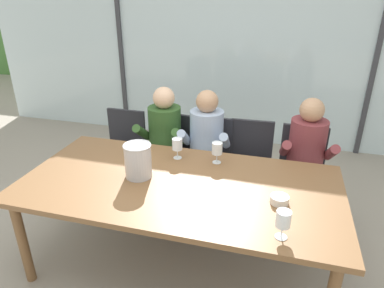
{
  "coord_description": "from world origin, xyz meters",
  "views": [
    {
      "loc": [
        0.66,
        -2.04,
        2.03
      ],
      "look_at": [
        0.0,
        0.35,
        0.9
      ],
      "focal_mm": 32.07,
      "sensor_mm": 36.0,
      "label": 1
    }
  ],
  "objects_px": {
    "wine_glass_near_bucket": "(217,149)",
    "wine_glass_center_pour": "(177,145)",
    "chair_near_curtain": "(124,145)",
    "wine_glass_by_left_taster": "(283,220)",
    "tasting_bowl": "(279,199)",
    "chair_right_of_center": "(250,159)",
    "person_pale_blue_shirt": "(205,145)",
    "chair_near_window_right": "(301,166)",
    "chair_left_of_center": "(170,150)",
    "ice_bucket_primary": "(138,160)",
    "person_maroon_top": "(306,156)",
    "chair_center": "(209,155)",
    "dining_table": "(179,190)",
    "person_olive_shirt": "(163,140)"
  },
  "relations": [
    {
      "from": "person_olive_shirt",
      "to": "ice_bucket_primary",
      "type": "relative_size",
      "value": 4.63
    },
    {
      "from": "person_pale_blue_shirt",
      "to": "wine_glass_center_pour",
      "type": "bearing_deg",
      "value": -108.43
    },
    {
      "from": "person_pale_blue_shirt",
      "to": "wine_glass_near_bucket",
      "type": "height_order",
      "value": "person_pale_blue_shirt"
    },
    {
      "from": "wine_glass_by_left_taster",
      "to": "wine_glass_center_pour",
      "type": "relative_size",
      "value": 1.0
    },
    {
      "from": "chair_center",
      "to": "person_olive_shirt",
      "type": "height_order",
      "value": "person_olive_shirt"
    },
    {
      "from": "wine_glass_by_left_taster",
      "to": "wine_glass_near_bucket",
      "type": "distance_m",
      "value": 0.96
    },
    {
      "from": "chair_near_window_right",
      "to": "tasting_bowl",
      "type": "xyz_separation_m",
      "value": [
        -0.18,
        -1.06,
        0.27
      ]
    },
    {
      "from": "chair_near_curtain",
      "to": "person_olive_shirt",
      "type": "height_order",
      "value": "person_olive_shirt"
    },
    {
      "from": "person_maroon_top",
      "to": "wine_glass_center_pour",
      "type": "distance_m",
      "value": 1.16
    },
    {
      "from": "chair_center",
      "to": "chair_near_curtain",
      "type": "bearing_deg",
      "value": -176.84
    },
    {
      "from": "person_maroon_top",
      "to": "wine_glass_by_left_taster",
      "type": "bearing_deg",
      "value": -101.14
    },
    {
      "from": "chair_right_of_center",
      "to": "wine_glass_center_pour",
      "type": "bearing_deg",
      "value": -132.06
    },
    {
      "from": "chair_right_of_center",
      "to": "chair_near_curtain",
      "type": "bearing_deg",
      "value": 179.66
    },
    {
      "from": "chair_left_of_center",
      "to": "ice_bucket_primary",
      "type": "relative_size",
      "value": 3.39
    },
    {
      "from": "dining_table",
      "to": "tasting_bowl",
      "type": "xyz_separation_m",
      "value": [
        0.71,
        -0.07,
        0.09
      ]
    },
    {
      "from": "person_olive_shirt",
      "to": "tasting_bowl",
      "type": "height_order",
      "value": "person_olive_shirt"
    },
    {
      "from": "chair_near_curtain",
      "to": "wine_glass_by_left_taster",
      "type": "relative_size",
      "value": 5.0
    },
    {
      "from": "chair_near_curtain",
      "to": "wine_glass_by_left_taster",
      "type": "distance_m",
      "value": 2.19
    },
    {
      "from": "tasting_bowl",
      "to": "chair_right_of_center",
      "type": "bearing_deg",
      "value": 105.59
    },
    {
      "from": "person_pale_blue_shirt",
      "to": "chair_near_window_right",
      "type": "bearing_deg",
      "value": 5.21
    },
    {
      "from": "chair_right_of_center",
      "to": "chair_near_window_right",
      "type": "relative_size",
      "value": 1.0
    },
    {
      "from": "wine_glass_near_bucket",
      "to": "wine_glass_center_pour",
      "type": "height_order",
      "value": "same"
    },
    {
      "from": "chair_left_of_center",
      "to": "ice_bucket_primary",
      "type": "bearing_deg",
      "value": -77.17
    },
    {
      "from": "wine_glass_center_pour",
      "to": "chair_near_curtain",
      "type": "bearing_deg",
      "value": 143.15
    },
    {
      "from": "chair_near_window_right",
      "to": "person_olive_shirt",
      "type": "distance_m",
      "value": 1.34
    },
    {
      "from": "wine_glass_by_left_taster",
      "to": "ice_bucket_primary",
      "type": "bearing_deg",
      "value": 157.8
    },
    {
      "from": "wine_glass_near_bucket",
      "to": "wine_glass_center_pour",
      "type": "relative_size",
      "value": 1.0
    },
    {
      "from": "person_olive_shirt",
      "to": "wine_glass_near_bucket",
      "type": "bearing_deg",
      "value": -37.18
    },
    {
      "from": "chair_left_of_center",
      "to": "wine_glass_center_pour",
      "type": "relative_size",
      "value": 5.0
    },
    {
      "from": "person_maroon_top",
      "to": "chair_left_of_center",
      "type": "bearing_deg",
      "value": 170.55
    },
    {
      "from": "dining_table",
      "to": "chair_near_curtain",
      "type": "relative_size",
      "value": 2.64
    },
    {
      "from": "chair_left_of_center",
      "to": "chair_center",
      "type": "bearing_deg",
      "value": 7.16
    },
    {
      "from": "chair_right_of_center",
      "to": "wine_glass_by_left_taster",
      "type": "bearing_deg",
      "value": -79.19
    },
    {
      "from": "chair_near_curtain",
      "to": "ice_bucket_primary",
      "type": "bearing_deg",
      "value": -56.6
    },
    {
      "from": "chair_right_of_center",
      "to": "wine_glass_by_left_taster",
      "type": "distance_m",
      "value": 1.51
    },
    {
      "from": "person_maroon_top",
      "to": "wine_glass_center_pour",
      "type": "xyz_separation_m",
      "value": [
        -1.04,
        -0.47,
        0.19
      ]
    },
    {
      "from": "chair_center",
      "to": "chair_near_window_right",
      "type": "bearing_deg",
      "value": 1.79
    },
    {
      "from": "chair_near_curtain",
      "to": "person_pale_blue_shirt",
      "type": "distance_m",
      "value": 0.94
    },
    {
      "from": "chair_right_of_center",
      "to": "person_maroon_top",
      "type": "bearing_deg",
      "value": -20.08
    },
    {
      "from": "chair_near_curtain",
      "to": "chair_center",
      "type": "xyz_separation_m",
      "value": [
        0.93,
        0.02,
        0.0
      ]
    },
    {
      "from": "dining_table",
      "to": "person_olive_shirt",
      "type": "bearing_deg",
      "value": 117.26
    },
    {
      "from": "wine_glass_by_left_taster",
      "to": "wine_glass_center_pour",
      "type": "distance_m",
      "value": 1.17
    },
    {
      "from": "chair_near_curtain",
      "to": "chair_right_of_center",
      "type": "xyz_separation_m",
      "value": [
        1.33,
        0.04,
        0.0
      ]
    },
    {
      "from": "chair_right_of_center",
      "to": "ice_bucket_primary",
      "type": "bearing_deg",
      "value": -127.89
    },
    {
      "from": "chair_near_window_right",
      "to": "wine_glass_near_bucket",
      "type": "relative_size",
      "value": 5.0
    },
    {
      "from": "dining_table",
      "to": "ice_bucket_primary",
      "type": "bearing_deg",
      "value": 178.7
    },
    {
      "from": "chair_near_curtain",
      "to": "person_maroon_top",
      "type": "bearing_deg",
      "value": -2.99
    },
    {
      "from": "chair_center",
      "to": "wine_glass_center_pour",
      "type": "height_order",
      "value": "wine_glass_center_pour"
    },
    {
      "from": "chair_center",
      "to": "wine_glass_by_left_taster",
      "type": "height_order",
      "value": "wine_glass_by_left_taster"
    },
    {
      "from": "person_maroon_top",
      "to": "wine_glass_near_bucket",
      "type": "bearing_deg",
      "value": -149.83
    }
  ]
}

